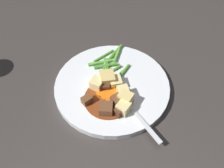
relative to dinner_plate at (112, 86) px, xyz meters
The scene contains 31 objects.
ground_plane 0.01m from the dinner_plate, ahead, with size 3.00×3.00×0.00m, color #383330.
dinner_plate is the anchor object (origin of this frame).
stew_sauce 0.05m from the dinner_plate, ahead, with size 0.12×0.12×0.00m, color brown.
carrot_slice_0 0.04m from the dinner_plate, 23.13° to the right, with size 0.03×0.03×0.01m, color orange.
carrot_slice_1 0.05m from the dinner_plate, ahead, with size 0.03×0.03×0.01m, color orange.
carrot_slice_2 0.06m from the dinner_plate, 17.78° to the left, with size 0.03×0.03×0.01m, color orange.
carrot_slice_3 0.03m from the dinner_plate, 17.82° to the left, with size 0.03×0.03×0.01m, color orange.
potato_chunk_0 0.05m from the dinner_plate, 54.22° to the left, with size 0.02×0.03×0.03m, color #EAD68C.
potato_chunk_1 0.03m from the dinner_plate, 101.08° to the right, with size 0.03×0.04×0.03m, color #DBBC6B.
potato_chunk_2 0.02m from the dinner_plate, 64.94° to the left, with size 0.03×0.03×0.02m, color #EAD68C.
potato_chunk_3 0.07m from the dinner_plate, 47.44° to the left, with size 0.03×0.03×0.03m, color #E5CC7A.
potato_chunk_4 0.09m from the dinner_plate, 36.08° to the left, with size 0.03×0.03×0.03m, color #EAD68C.
potato_chunk_5 0.04m from the dinner_plate, 55.20° to the right, with size 0.03×0.03×0.03m, color #EAD68C.
meat_chunk_0 0.06m from the dinner_plate, 31.39° to the left, with size 0.03×0.02×0.02m, color brown.
meat_chunk_1 0.08m from the dinner_plate, ahead, with size 0.03×0.03×0.02m, color brown.
meat_chunk_2 0.09m from the dinner_plate, 27.66° to the left, with size 0.02×0.02×0.02m, color #4C2B19.
meat_chunk_3 0.08m from the dinner_plate, 27.90° to the right, with size 0.02×0.02×0.02m, color brown.
meat_chunk_4 0.03m from the dinner_plate, 36.30° to the right, with size 0.03×0.03×0.02m, color #4C2B19.
green_bean_0 0.04m from the dinner_plate, 146.71° to the right, with size 0.01×0.01×0.08m, color #599E38.
green_bean_1 0.05m from the dinner_plate, 159.41° to the left, with size 0.01×0.01×0.06m, color #599E38.
green_bean_2 0.05m from the dinner_plate, 149.42° to the right, with size 0.01×0.01×0.07m, color #4C8E33.
green_bean_3 0.08m from the dinner_plate, 140.37° to the right, with size 0.01×0.01×0.07m, color #66AD42.
green_bean_4 0.03m from the dinner_plate, 155.96° to the right, with size 0.01×0.01×0.06m, color #599E38.
green_bean_5 0.10m from the dinner_plate, 169.88° to the right, with size 0.01×0.01×0.05m, color #66AD42.
green_bean_6 0.10m from the dinner_plate, 148.71° to the right, with size 0.01×0.01×0.07m, color #599E38.
green_bean_7 0.04m from the dinner_plate, 120.23° to the right, with size 0.01×0.01×0.07m, color #4C8E33.
green_bean_8 0.06m from the dinner_plate, 146.20° to the right, with size 0.01×0.01×0.06m, color #4C8E33.
green_bean_9 0.11m from the dinner_plate, 165.86° to the right, with size 0.01×0.01×0.07m, color #599E38.
green_bean_10 0.04m from the dinner_plate, 163.89° to the left, with size 0.01×0.01×0.05m, color #4C8E33.
green_bean_11 0.06m from the dinner_plate, 144.01° to the right, with size 0.01×0.01×0.07m, color #66AD42.
fork 0.10m from the dinner_plate, 48.72° to the left, with size 0.12×0.15×0.00m.
Camera 1 is at (0.36, 0.12, 0.48)m, focal length 38.69 mm.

